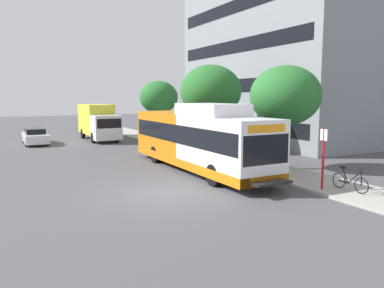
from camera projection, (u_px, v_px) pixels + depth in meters
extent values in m
plane|color=#4C4C51|center=(109.00, 163.00, 22.44)|extent=(120.00, 120.00, 0.00)
cube|color=#A8A399|center=(224.00, 158.00, 23.98)|extent=(3.00, 56.00, 0.14)
cube|color=white|center=(227.00, 146.00, 17.68)|extent=(2.54, 5.80, 2.73)
cube|color=orange|center=(174.00, 135.00, 22.75)|extent=(2.54, 5.80, 2.73)
cube|color=orange|center=(197.00, 160.00, 20.36)|extent=(2.57, 11.60, 0.44)
cube|color=black|center=(197.00, 133.00, 20.17)|extent=(2.58, 11.25, 0.96)
cube|color=black|center=(266.00, 150.00, 15.16)|extent=(2.34, 0.10, 1.24)
cube|color=orange|center=(266.00, 129.00, 15.04)|extent=(1.90, 0.08, 0.32)
cube|color=white|center=(211.00, 110.00, 18.74)|extent=(2.16, 4.06, 0.60)
cube|color=black|center=(271.00, 183.00, 14.99)|extent=(1.78, 0.60, 0.10)
cylinder|color=black|center=(214.00, 175.00, 16.70)|extent=(0.30, 1.00, 1.00)
cylinder|color=black|center=(254.00, 170.00, 17.76)|extent=(0.30, 1.00, 1.00)
cylinder|color=black|center=(156.00, 154.00, 22.62)|extent=(0.30, 1.00, 1.00)
cylinder|color=black|center=(188.00, 152.00, 23.68)|extent=(0.30, 1.00, 1.00)
cylinder|color=red|center=(323.00, 159.00, 15.45)|extent=(0.10, 0.10, 2.60)
cube|color=white|center=(324.00, 135.00, 15.32)|extent=(0.04, 0.36, 0.48)
torus|color=black|center=(361.00, 186.00, 14.83)|extent=(0.04, 0.66, 0.66)
torus|color=black|center=(339.00, 180.00, 15.79)|extent=(0.04, 0.66, 0.66)
cylinder|color=black|center=(354.00, 177.00, 15.11)|extent=(0.05, 0.64, 0.64)
cylinder|color=black|center=(345.00, 175.00, 15.50)|extent=(0.05, 0.34, 0.62)
cylinder|color=black|center=(352.00, 170.00, 15.20)|extent=(0.05, 0.90, 0.05)
cylinder|color=black|center=(343.00, 182.00, 15.60)|extent=(0.05, 0.45, 0.08)
cylinder|color=black|center=(361.00, 177.00, 14.81)|extent=(0.05, 0.10, 0.67)
cylinder|color=black|center=(361.00, 169.00, 14.79)|extent=(0.52, 0.03, 0.03)
cube|color=black|center=(343.00, 167.00, 15.59)|extent=(0.12, 0.24, 0.06)
cylinder|color=#4C3823|center=(284.00, 144.00, 20.57)|extent=(0.28, 0.28, 2.47)
ellipsoid|color=#286B2D|center=(285.00, 96.00, 20.23)|extent=(3.85, 3.85, 3.27)
cylinder|color=#4C3823|center=(210.00, 132.00, 27.50)|extent=(0.28, 0.28, 2.56)
ellipsoid|color=#286B2D|center=(211.00, 91.00, 27.12)|extent=(4.49, 4.49, 3.82)
cylinder|color=#4C3823|center=(159.00, 124.00, 35.84)|extent=(0.28, 0.28, 2.42)
ellipsoid|color=#286B2D|center=(159.00, 97.00, 35.51)|extent=(3.65, 3.65, 3.11)
cube|color=silver|center=(35.00, 138.00, 31.28)|extent=(1.80, 4.50, 0.70)
cube|color=black|center=(35.00, 132.00, 31.30)|extent=(1.48, 2.34, 0.56)
cylinder|color=black|center=(27.00, 143.00, 29.76)|extent=(0.20, 0.64, 0.64)
cylinder|color=black|center=(48.00, 142.00, 30.51)|extent=(0.20, 0.64, 0.64)
cylinder|color=black|center=(24.00, 139.00, 32.11)|extent=(0.20, 0.64, 0.64)
cylinder|color=black|center=(44.00, 138.00, 32.87)|extent=(0.20, 0.64, 0.64)
cube|color=silver|center=(106.00, 127.00, 32.01)|extent=(2.30, 2.00, 2.10)
cube|color=yellow|center=(96.00, 119.00, 35.00)|extent=(2.30, 5.00, 2.70)
cube|color=black|center=(109.00, 123.00, 31.11)|extent=(2.07, 0.08, 0.80)
cylinder|color=black|center=(93.00, 138.00, 32.03)|extent=(0.26, 0.92, 0.92)
cylinder|color=black|center=(117.00, 137.00, 32.99)|extent=(0.26, 0.92, 0.92)
cylinder|color=black|center=(83.00, 134.00, 35.64)|extent=(0.26, 0.92, 0.92)
cylinder|color=black|center=(104.00, 133.00, 36.61)|extent=(0.26, 0.92, 0.92)
cube|color=black|center=(295.00, 121.00, 35.36)|extent=(13.94, 17.30, 1.10)
cube|color=black|center=(296.00, 87.00, 34.94)|extent=(13.94, 17.30, 1.10)
cube|color=black|center=(297.00, 51.00, 34.52)|extent=(13.94, 17.30, 1.10)
cube|color=black|center=(299.00, 15.00, 34.10)|extent=(13.94, 17.30, 1.10)
cylinder|color=#B7B7BC|center=(215.00, 98.00, 52.98)|extent=(1.10, 1.10, 7.63)
cylinder|color=#B7B7BC|center=(216.00, 43.00, 52.00)|extent=(0.91, 0.91, 7.63)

